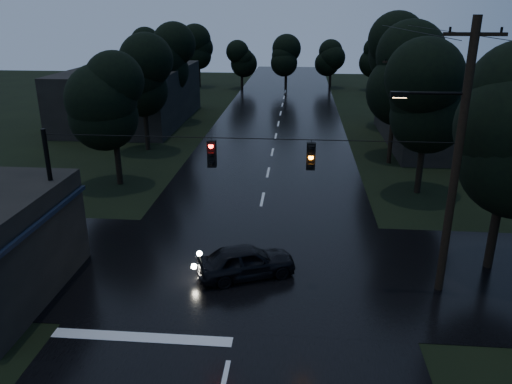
# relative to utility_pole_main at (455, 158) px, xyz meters

# --- Properties ---
(main_road) EXTENTS (12.00, 120.00, 0.02)m
(main_road) POSITION_rel_utility_pole_main_xyz_m (-7.41, 19.00, -5.26)
(main_road) COLOR black
(main_road) RESTS_ON ground
(cross_street) EXTENTS (60.00, 9.00, 0.02)m
(cross_street) POSITION_rel_utility_pole_main_xyz_m (-7.41, 1.00, -5.26)
(cross_street) COLOR black
(cross_street) RESTS_ON ground
(building_far_right) EXTENTS (10.00, 14.00, 4.40)m
(building_far_right) POSITION_rel_utility_pole_main_xyz_m (6.59, 23.00, -3.06)
(building_far_right) COLOR black
(building_far_right) RESTS_ON ground
(building_far_left) EXTENTS (10.00, 16.00, 5.00)m
(building_far_left) POSITION_rel_utility_pole_main_xyz_m (-21.41, 29.00, -2.76)
(building_far_left) COLOR black
(building_far_left) RESTS_ON ground
(utility_pole_main) EXTENTS (3.50, 0.30, 10.00)m
(utility_pole_main) POSITION_rel_utility_pole_main_xyz_m (0.00, 0.00, 0.00)
(utility_pole_main) COLOR black
(utility_pole_main) RESTS_ON ground
(utility_pole_far) EXTENTS (2.00, 0.30, 7.50)m
(utility_pole_far) POSITION_rel_utility_pole_main_xyz_m (0.89, 17.00, -1.38)
(utility_pole_far) COLOR black
(utility_pole_far) RESTS_ON ground
(anchor_pole_left) EXTENTS (0.18, 0.18, 6.00)m
(anchor_pole_left) POSITION_rel_utility_pole_main_xyz_m (-14.91, 0.00, -2.26)
(anchor_pole_left) COLOR black
(anchor_pole_left) RESTS_ON ground
(span_signals) EXTENTS (15.00, 0.37, 1.12)m
(span_signals) POSITION_rel_utility_pole_main_xyz_m (-6.85, -0.01, -0.01)
(span_signals) COLOR black
(span_signals) RESTS_ON ground
(tree_corner_near) EXTENTS (4.48, 4.48, 9.44)m
(tree_corner_near) POSITION_rel_utility_pole_main_xyz_m (2.59, 2.00, 0.74)
(tree_corner_near) COLOR black
(tree_corner_near) RESTS_ON ground
(tree_left_a) EXTENTS (3.92, 3.92, 8.26)m
(tree_left_a) POSITION_rel_utility_pole_main_xyz_m (-16.41, 11.00, -0.02)
(tree_left_a) COLOR black
(tree_left_a) RESTS_ON ground
(tree_left_b) EXTENTS (4.20, 4.20, 8.85)m
(tree_left_b) POSITION_rel_utility_pole_main_xyz_m (-17.01, 19.00, 0.36)
(tree_left_b) COLOR black
(tree_left_b) RESTS_ON ground
(tree_left_c) EXTENTS (4.48, 4.48, 9.44)m
(tree_left_c) POSITION_rel_utility_pole_main_xyz_m (-17.61, 29.00, 0.74)
(tree_left_c) COLOR black
(tree_left_c) RESTS_ON ground
(tree_right_a) EXTENTS (4.20, 4.20, 8.85)m
(tree_right_a) POSITION_rel_utility_pole_main_xyz_m (1.59, 11.00, 0.36)
(tree_right_a) COLOR black
(tree_right_a) RESTS_ON ground
(tree_right_b) EXTENTS (4.48, 4.48, 9.44)m
(tree_right_b) POSITION_rel_utility_pole_main_xyz_m (2.19, 19.00, 0.74)
(tree_right_b) COLOR black
(tree_right_b) RESTS_ON ground
(tree_right_c) EXTENTS (4.76, 4.76, 10.03)m
(tree_right_c) POSITION_rel_utility_pole_main_xyz_m (2.79, 29.00, 1.11)
(tree_right_c) COLOR black
(tree_right_c) RESTS_ON ground
(car) EXTENTS (4.27, 2.99, 1.35)m
(car) POSITION_rel_utility_pole_main_xyz_m (-7.42, 0.33, -4.58)
(car) COLOR black
(car) RESTS_ON ground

